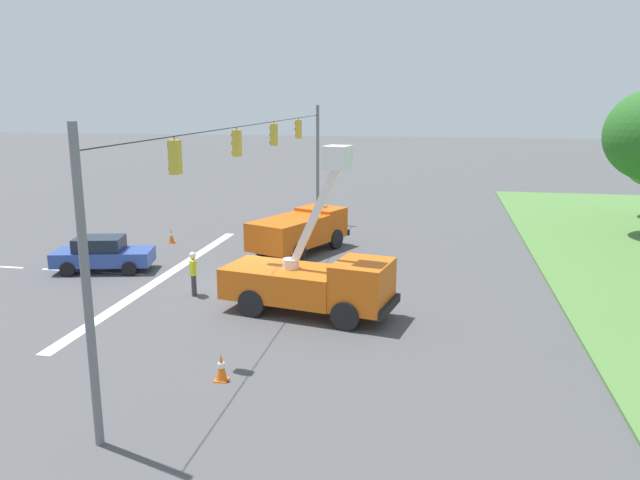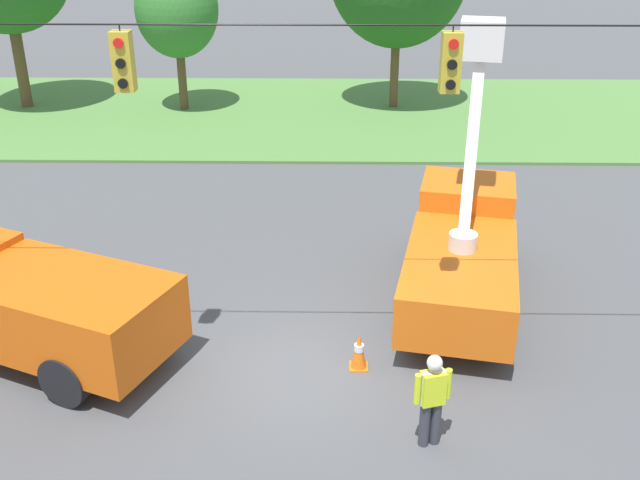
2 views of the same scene
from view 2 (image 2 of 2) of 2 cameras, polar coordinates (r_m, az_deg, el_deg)
ground_plane at (r=14.81m, az=-1.78°, el=-10.01°), size 200.00×200.00×0.00m
grass_verge at (r=31.25m, az=-0.33°, el=9.59°), size 56.00×12.00×0.10m
signal_gantry at (r=12.71m, az=-1.98°, el=7.05°), size 26.20×0.33×7.20m
tree_centre at (r=31.54m, az=-10.86°, el=16.86°), size 3.29×3.60×6.04m
utility_truck_bucket_lift at (r=17.05m, az=10.82°, el=-0.42°), size 3.48×6.55×6.08m
utility_truck_support_near at (r=15.79m, az=-21.18°, el=-4.49°), size 6.32×4.44×2.02m
road_worker at (r=12.69m, az=8.54°, el=-11.61°), size 0.63×0.34×1.77m
traffic_cone_lane_edge_a at (r=14.73m, az=2.99°, el=-8.38°), size 0.36×0.36×0.80m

